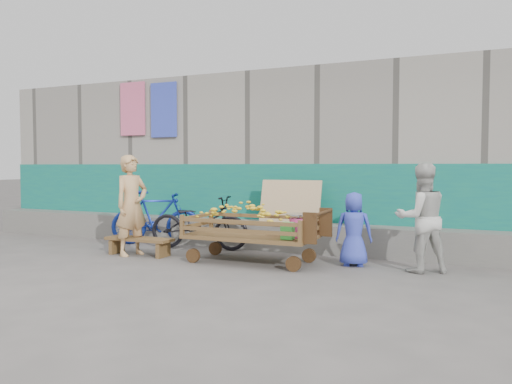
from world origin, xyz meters
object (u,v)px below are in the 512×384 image
at_px(bicycle_dark, 199,223).
at_px(child, 354,229).
at_px(bench, 139,242).
at_px(woman, 421,218).
at_px(bicycle_blue, 156,217).
at_px(banana_cart, 249,222).
at_px(vendor_man, 132,205).

bearing_deg(bicycle_dark, child, -106.95).
height_order(bench, woman, woman).
xyz_separation_m(woman, bicycle_blue, (-4.46, 0.53, -0.23)).
distance_m(banana_cart, bicycle_dark, 1.41).
bearing_deg(vendor_man, bench, -51.53).
relative_size(bench, child, 1.07).
xyz_separation_m(bench, bicycle_dark, (0.56, 0.85, 0.24)).
height_order(vendor_man, bicycle_blue, vendor_man).
xyz_separation_m(bench, bicycle_blue, (-0.39, 1.00, 0.27)).
bearing_deg(vendor_man, banana_cart, -68.70).
relative_size(banana_cart, bicycle_dark, 1.18).
distance_m(vendor_man, bicycle_dark, 1.16).
relative_size(child, bicycle_blue, 0.65).
height_order(vendor_man, bicycle_dark, vendor_man).
relative_size(banana_cart, vendor_man, 1.29).
bearing_deg(bicycle_dark, vendor_man, 134.28).
xyz_separation_m(bench, vendor_man, (-0.10, -0.04, 0.57)).
bearing_deg(bicycle_blue, child, -122.92).
bearing_deg(woman, banana_cart, -20.03).
xyz_separation_m(banana_cart, child, (1.42, 0.35, -0.06)).
bearing_deg(vendor_man, child, -65.21).
bearing_deg(bench, child, 8.94).
distance_m(bench, child, 3.24).
bearing_deg(bicycle_blue, bicycle_dark, -124.00).
distance_m(vendor_man, bicycle_blue, 1.13).
xyz_separation_m(child, bicycle_dark, (-2.63, 0.35, -0.07)).
relative_size(bench, vendor_man, 0.71).
bearing_deg(banana_cart, bench, -175.14).
bearing_deg(bicycle_blue, woman, -121.74).
bearing_deg(child, bench, -2.20).
bearing_deg(bicycle_dark, bench, 137.43).
height_order(child, bicycle_dark, child).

